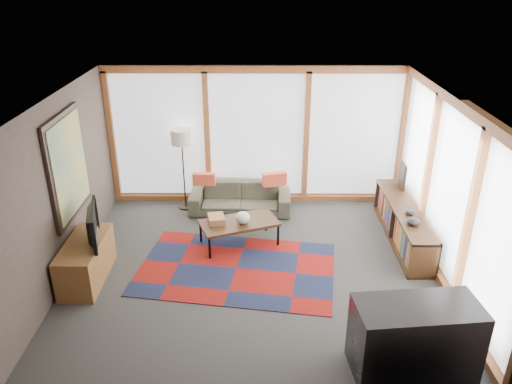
{
  "coord_description": "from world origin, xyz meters",
  "views": [
    {
      "loc": [
        0.04,
        -6.36,
        4.2
      ],
      "look_at": [
        0.0,
        0.4,
        1.1
      ],
      "focal_mm": 35.0,
      "sensor_mm": 36.0,
      "label": 1
    }
  ],
  "objects_px": {
    "television": "(88,225)",
    "bar_counter": "(414,338)",
    "sofa": "(240,198)",
    "floor_lamp": "(183,170)",
    "bookshelf": "(403,224)",
    "coffee_table": "(239,233)",
    "tv_console": "(86,261)"
  },
  "relations": [
    {
      "from": "television",
      "to": "bar_counter",
      "type": "xyz_separation_m",
      "value": [
        4.13,
        -1.79,
        -0.44
      ]
    },
    {
      "from": "sofa",
      "to": "television",
      "type": "relative_size",
      "value": 2.07
    },
    {
      "from": "sofa",
      "to": "floor_lamp",
      "type": "bearing_deg",
      "value": 173.9
    },
    {
      "from": "sofa",
      "to": "television",
      "type": "distance_m",
      "value": 3.04
    },
    {
      "from": "bookshelf",
      "to": "bar_counter",
      "type": "distance_m",
      "value": 3.0
    },
    {
      "from": "coffee_table",
      "to": "bar_counter",
      "type": "bearing_deg",
      "value": -53.37
    },
    {
      "from": "floor_lamp",
      "to": "bar_counter",
      "type": "distance_m",
      "value": 5.16
    },
    {
      "from": "sofa",
      "to": "tv_console",
      "type": "bearing_deg",
      "value": -132.08
    },
    {
      "from": "coffee_table",
      "to": "tv_console",
      "type": "relative_size",
      "value": 1.01
    },
    {
      "from": "sofa",
      "to": "tv_console",
      "type": "xyz_separation_m",
      "value": [
        -2.14,
        -2.22,
        0.04
      ]
    },
    {
      "from": "sofa",
      "to": "bar_counter",
      "type": "bearing_deg",
      "value": -60.35
    },
    {
      "from": "sofa",
      "to": "floor_lamp",
      "type": "relative_size",
      "value": 1.2
    },
    {
      "from": "coffee_table",
      "to": "bar_counter",
      "type": "height_order",
      "value": "bar_counter"
    },
    {
      "from": "bar_counter",
      "to": "tv_console",
      "type": "bearing_deg",
      "value": 151.6
    },
    {
      "from": "floor_lamp",
      "to": "coffee_table",
      "type": "bearing_deg",
      "value": -51.69
    },
    {
      "from": "bookshelf",
      "to": "television",
      "type": "xyz_separation_m",
      "value": [
        -4.78,
        -1.13,
        0.57
      ]
    },
    {
      "from": "television",
      "to": "bar_counter",
      "type": "relative_size",
      "value": 0.65
    },
    {
      "from": "bookshelf",
      "to": "tv_console",
      "type": "height_order",
      "value": "tv_console"
    },
    {
      "from": "bookshelf",
      "to": "bar_counter",
      "type": "relative_size",
      "value": 1.74
    },
    {
      "from": "floor_lamp",
      "to": "coffee_table",
      "type": "height_order",
      "value": "floor_lamp"
    },
    {
      "from": "floor_lamp",
      "to": "sofa",
      "type": "bearing_deg",
      "value": -8.09
    },
    {
      "from": "coffee_table",
      "to": "tv_console",
      "type": "xyz_separation_m",
      "value": [
        -2.17,
        -1.02,
        0.1
      ]
    },
    {
      "from": "floor_lamp",
      "to": "bar_counter",
      "type": "relative_size",
      "value": 1.13
    },
    {
      "from": "sofa",
      "to": "tv_console",
      "type": "distance_m",
      "value": 3.08
    },
    {
      "from": "bar_counter",
      "to": "floor_lamp",
      "type": "bearing_deg",
      "value": 121.22
    },
    {
      "from": "sofa",
      "to": "bar_counter",
      "type": "xyz_separation_m",
      "value": [
        2.07,
        -3.96,
        0.16
      ]
    },
    {
      "from": "bookshelf",
      "to": "tv_console",
      "type": "relative_size",
      "value": 1.94
    },
    {
      "from": "tv_console",
      "to": "bar_counter",
      "type": "distance_m",
      "value": 4.57
    },
    {
      "from": "bookshelf",
      "to": "floor_lamp",
      "type": "bearing_deg",
      "value": 162.56
    },
    {
      "from": "floor_lamp",
      "to": "bookshelf",
      "type": "relative_size",
      "value": 0.65
    },
    {
      "from": "tv_console",
      "to": "bar_counter",
      "type": "relative_size",
      "value": 0.9
    },
    {
      "from": "floor_lamp",
      "to": "tv_console",
      "type": "relative_size",
      "value": 1.26
    }
  ]
}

